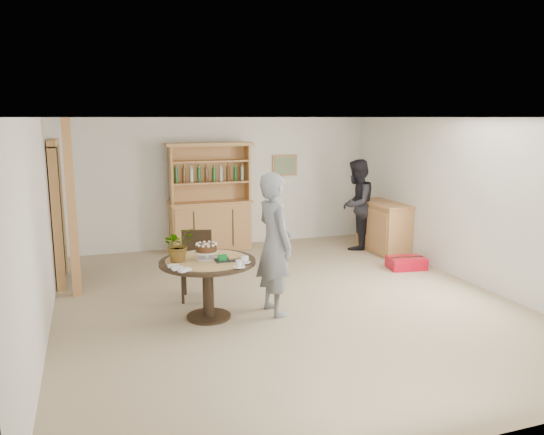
% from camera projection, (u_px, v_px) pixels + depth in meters
% --- Properties ---
extents(ground, '(7.00, 7.00, 0.00)m').
position_uv_depth(ground, '(284.00, 301.00, 7.32)').
color(ground, tan).
rests_on(ground, ground).
extents(room_shell, '(6.04, 7.04, 2.52)m').
position_uv_depth(room_shell, '(285.00, 176.00, 7.01)').
color(room_shell, white).
rests_on(room_shell, ground).
extents(doorway, '(0.13, 1.10, 2.18)m').
position_uv_depth(doorway, '(57.00, 211.00, 8.03)').
color(doorway, black).
rests_on(doorway, ground).
extents(pine_post, '(0.12, 0.12, 2.50)m').
position_uv_depth(pine_post, '(72.00, 209.00, 7.33)').
color(pine_post, tan).
rests_on(pine_post, ground).
extents(hutch, '(1.62, 0.54, 2.04)m').
position_uv_depth(hutch, '(210.00, 214.00, 10.10)').
color(hutch, tan).
rests_on(hutch, ground).
extents(sideboard, '(0.54, 1.26, 0.94)m').
position_uv_depth(sideboard, '(383.00, 227.00, 9.97)').
color(sideboard, tan).
rests_on(sideboard, ground).
extents(dining_table, '(1.20, 1.20, 0.76)m').
position_uv_depth(dining_table, '(208.00, 272.00, 6.62)').
color(dining_table, black).
rests_on(dining_table, ground).
extents(dining_chair, '(0.51, 0.51, 0.95)m').
position_uv_depth(dining_chair, '(197.00, 260.00, 7.41)').
color(dining_chair, black).
rests_on(dining_chair, ground).
extents(birthday_cake, '(0.30, 0.30, 0.20)m').
position_uv_depth(birthday_cake, '(206.00, 249.00, 6.61)').
color(birthday_cake, white).
rests_on(birthday_cake, dining_table).
extents(flower_vase, '(0.47, 0.44, 0.42)m').
position_uv_depth(flower_vase, '(178.00, 244.00, 6.48)').
color(flower_vase, '#3F7233').
rests_on(flower_vase, dining_table).
extents(gift_tray, '(0.30, 0.20, 0.08)m').
position_uv_depth(gift_tray, '(227.00, 259.00, 6.54)').
color(gift_tray, black).
rests_on(gift_tray, dining_table).
extents(coffee_cup_a, '(0.15, 0.15, 0.09)m').
position_uv_depth(coffee_cup_a, '(245.00, 259.00, 6.45)').
color(coffee_cup_a, white).
rests_on(coffee_cup_a, dining_table).
extents(coffee_cup_b, '(0.15, 0.15, 0.08)m').
position_uv_depth(coffee_cup_b, '(239.00, 264.00, 6.26)').
color(coffee_cup_b, white).
rests_on(coffee_cup_b, dining_table).
extents(napkins, '(0.24, 0.33, 0.03)m').
position_uv_depth(napkins, '(179.00, 268.00, 6.16)').
color(napkins, white).
rests_on(napkins, dining_table).
extents(teen_boy, '(0.52, 0.72, 1.83)m').
position_uv_depth(teen_boy, '(275.00, 244.00, 6.74)').
color(teen_boy, slate).
rests_on(teen_boy, ground).
extents(adult_person, '(1.06, 1.04, 1.72)m').
position_uv_depth(adult_person, '(357.00, 204.00, 10.13)').
color(adult_person, black).
rests_on(adult_person, ground).
extents(red_suitcase, '(0.65, 0.48, 0.21)m').
position_uv_depth(red_suitcase, '(406.00, 263.00, 8.88)').
color(red_suitcase, red).
rests_on(red_suitcase, ground).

